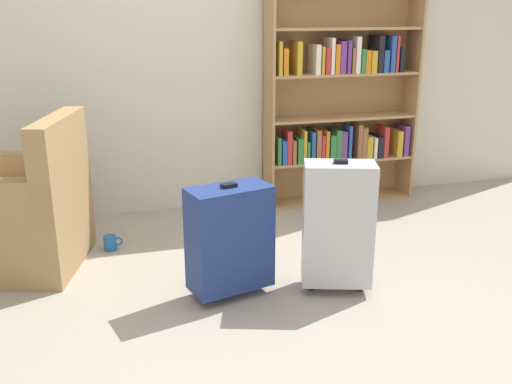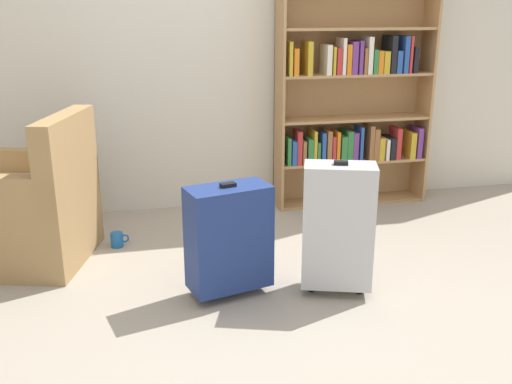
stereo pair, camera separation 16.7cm
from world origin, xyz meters
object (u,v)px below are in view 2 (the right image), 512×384
armchair (32,211)px  suitcase_silver (338,226)px  bookshelf (354,66)px  suitcase_navy_blue (229,238)px  mug (117,240)px

armchair → suitcase_silver: bearing=-25.6°
suitcase_silver → armchair: bearing=154.4°
bookshelf → armchair: (-2.27, -0.65, -0.74)m
suitcase_silver → bookshelf: bearing=66.7°
bookshelf → suitcase_navy_blue: size_ratio=3.16×
bookshelf → mug: bookshelf is taller
mug → suitcase_navy_blue: (0.60, -0.79, 0.28)m
armchair → suitcase_navy_blue: 1.28m
armchair → suitcase_navy_blue: size_ratio=1.44×
bookshelf → mug: bearing=-162.7°
bookshelf → suitcase_silver: bearing=-113.3°
mug → suitcase_silver: size_ratio=0.16×
bookshelf → armchair: 2.47m
suitcase_navy_blue → bookshelf: bearing=48.5°
bookshelf → suitcase_silver: 1.71m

